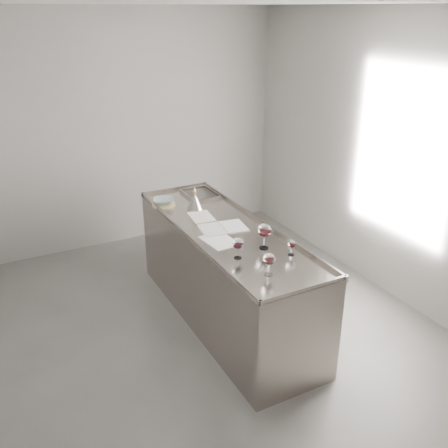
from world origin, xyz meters
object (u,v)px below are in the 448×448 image
counter (226,275)px  ceramic_bowl (164,201)px  wine_glass_middle (269,259)px  wine_glass_right (264,231)px  wine_glass_left (238,244)px  wine_glass_small (292,244)px  wine_funnel (195,202)px  notebook (223,228)px

counter → ceramic_bowl: (-0.28, 0.82, 0.51)m
wine_glass_middle → wine_glass_right: (0.21, 0.40, 0.03)m
wine_glass_left → ceramic_bowl: size_ratio=0.85×
wine_glass_small → ceramic_bowl: 1.59m
counter → wine_funnel: (-0.04, 0.58, 0.54)m
wine_glass_left → wine_funnel: (0.13, 1.11, -0.05)m
wine_glass_small → ceramic_bowl: wine_glass_small is taller
wine_glass_right → notebook: (-0.11, 0.51, -0.15)m
wine_glass_left → ceramic_bowl: 1.36m
counter → wine_funnel: bearing=93.9°
wine_glass_left → wine_funnel: size_ratio=0.76×
wine_glass_right → ceramic_bowl: 1.35m
wine_glass_middle → wine_funnel: bearing=87.6°
wine_glass_left → ceramic_bowl: (-0.10, 1.35, -0.08)m
counter → wine_glass_middle: (-0.10, -0.87, 0.59)m
wine_glass_left → wine_funnel: wine_funnel is taller
notebook → ceramic_bowl: 0.83m
wine_glass_right → ceramic_bowl: bearing=106.5°
notebook → wine_funnel: bearing=101.4°
wine_glass_middle → wine_funnel: size_ratio=0.78×
wine_glass_small → notebook: (-0.24, 0.72, -0.09)m
wine_glass_right → wine_glass_small: wine_glass_right is taller
wine_glass_middle → ceramic_bowl: 1.70m
wine_glass_middle → wine_glass_small: bearing=29.6°
counter → wine_glass_small: wine_glass_small is taller
ceramic_bowl → wine_glass_right: bearing=-73.5°
wine_glass_right → wine_glass_small: 0.25m
wine_glass_middle → counter: bearing=83.4°
wine_glass_right → wine_funnel: size_ratio=0.95×
wine_glass_small → notebook: 0.76m
wine_glass_left → notebook: bearing=73.8°
wine_glass_right → ceramic_bowl: wine_glass_right is taller
wine_funnel → wine_glass_right: bearing=-82.1°
ceramic_bowl → wine_glass_small: bearing=-71.2°
wine_glass_left → notebook: 0.60m
counter → wine_glass_left: (-0.17, -0.53, 0.59)m
wine_glass_middle → ceramic_bowl: wine_glass_middle is taller
wine_funnel → notebook: bearing=-86.7°
wine_glass_right → counter: bearing=102.6°
wine_glass_small → ceramic_bowl: size_ratio=0.63×
counter → wine_glass_middle: 1.06m
notebook → ceramic_bowl: bearing=116.9°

